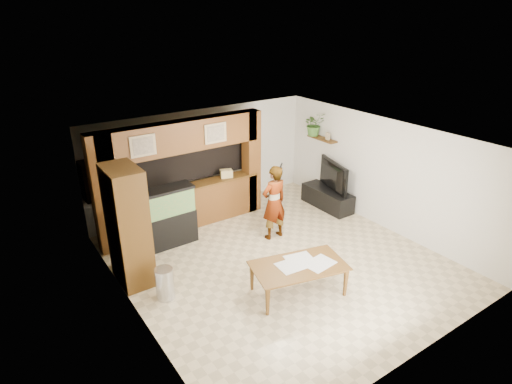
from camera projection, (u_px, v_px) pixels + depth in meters
floor at (279, 261)px, 8.88m from camera, size 6.50×6.50×0.00m
ceiling at (282, 141)px, 7.86m from camera, size 6.50×6.50×0.00m
wall_back at (203, 160)px, 10.83m from camera, size 6.00×0.00×6.00m
wall_left at (131, 250)px, 6.81m from camera, size 0.00×6.50×6.50m
wall_right at (383, 174)px, 9.93m from camera, size 0.00×6.50×6.50m
partition at (179, 174)px, 9.87m from camera, size 4.20×0.99×2.60m
wall_clock at (109, 194)px, 7.35m from camera, size 0.05×0.25×0.25m
wall_shelf at (322, 139)px, 11.17m from camera, size 0.25×0.90×0.04m
pantry_cabinet at (128, 226)px, 7.85m from camera, size 0.58×0.94×2.31m
trash_can at (165, 284)px, 7.65m from camera, size 0.33×0.33×0.61m
aquarium at (167, 218)px, 9.28m from camera, size 1.21×0.45×1.34m
tv_stand at (327, 198)px, 11.23m from camera, size 0.54×1.47×0.49m
television at (329, 176)px, 10.98m from camera, size 0.52×1.31×0.76m
photo_frame at (328, 136)px, 10.97m from camera, size 0.03×0.14×0.18m
potted_plant at (314, 124)px, 11.25m from camera, size 0.67×0.62×0.62m
person at (274, 203)px, 9.49m from camera, size 0.64×0.43×1.73m
microphone at (281, 166)px, 9.04m from camera, size 0.03×0.09×0.15m
dining_table at (299, 280)px, 7.76m from camera, size 1.86×1.32×0.59m
newspaper_a at (293, 265)px, 7.67m from camera, size 0.61×0.46×0.01m
newspaper_b at (319, 263)px, 7.72m from camera, size 0.60×0.47×0.01m
newspaper_c at (299, 258)px, 7.88m from camera, size 0.56×0.46×0.01m
counter_box at (226, 174)px, 10.40m from camera, size 0.33×0.27×0.19m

